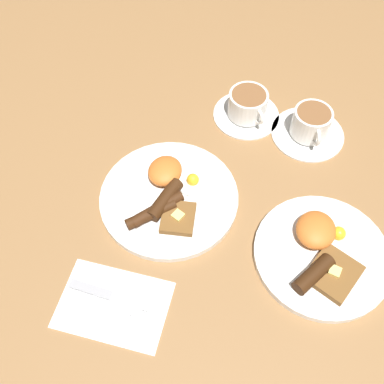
{
  "coord_description": "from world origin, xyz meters",
  "views": [
    {
      "loc": [
        0.45,
        0.22,
        0.78
      ],
      "look_at": [
        -0.02,
        0.04,
        0.03
      ],
      "focal_mm": 42.0,
      "sensor_mm": 36.0,
      "label": 1
    }
  ],
  "objects_px": {
    "spoon": "(133,318)",
    "breakfast_plate_near": "(168,196)",
    "knife": "(111,296)",
    "teacup_far": "(310,126)",
    "breakfast_plate_far": "(322,252)",
    "teacup_near": "(247,107)"
  },
  "relations": [
    {
      "from": "breakfast_plate_far",
      "to": "knife",
      "type": "xyz_separation_m",
      "value": [
        0.21,
        -0.34,
        -0.01
      ]
    },
    {
      "from": "breakfast_plate_near",
      "to": "knife",
      "type": "height_order",
      "value": "breakfast_plate_near"
    },
    {
      "from": "breakfast_plate_near",
      "to": "teacup_far",
      "type": "xyz_separation_m",
      "value": [
        -0.27,
        0.23,
        0.02
      ]
    },
    {
      "from": "breakfast_plate_far",
      "to": "teacup_far",
      "type": "relative_size",
      "value": 1.57
    },
    {
      "from": "teacup_near",
      "to": "knife",
      "type": "distance_m",
      "value": 0.52
    },
    {
      "from": "spoon",
      "to": "breakfast_plate_near",
      "type": "bearing_deg",
      "value": 97.78
    },
    {
      "from": "breakfast_plate_far",
      "to": "breakfast_plate_near",
      "type": "bearing_deg",
      "value": -92.93
    },
    {
      "from": "teacup_near",
      "to": "knife",
      "type": "bearing_deg",
      "value": -11.13
    },
    {
      "from": "teacup_near",
      "to": "teacup_far",
      "type": "bearing_deg",
      "value": 87.27
    },
    {
      "from": "breakfast_plate_far",
      "to": "teacup_near",
      "type": "height_order",
      "value": "teacup_near"
    },
    {
      "from": "breakfast_plate_far",
      "to": "teacup_near",
      "type": "distance_m",
      "value": 0.38
    },
    {
      "from": "breakfast_plate_far",
      "to": "teacup_far",
      "type": "bearing_deg",
      "value": -162.98
    },
    {
      "from": "breakfast_plate_near",
      "to": "knife",
      "type": "relative_size",
      "value": 1.57
    },
    {
      "from": "breakfast_plate_far",
      "to": "teacup_far",
      "type": "height_order",
      "value": "teacup_far"
    },
    {
      "from": "teacup_far",
      "to": "knife",
      "type": "xyz_separation_m",
      "value": [
        0.5,
        -0.25,
        -0.02
      ]
    },
    {
      "from": "teacup_near",
      "to": "teacup_far",
      "type": "xyz_separation_m",
      "value": [
        0.01,
        0.15,
        0.0
      ]
    },
    {
      "from": "teacup_far",
      "to": "teacup_near",
      "type": "bearing_deg",
      "value": -92.73
    },
    {
      "from": "teacup_far",
      "to": "knife",
      "type": "relative_size",
      "value": 0.91
    },
    {
      "from": "breakfast_plate_far",
      "to": "spoon",
      "type": "relative_size",
      "value": 1.51
    },
    {
      "from": "breakfast_plate_near",
      "to": "knife",
      "type": "bearing_deg",
      "value": -4.5
    },
    {
      "from": "spoon",
      "to": "teacup_far",
      "type": "bearing_deg",
      "value": 69.54
    },
    {
      "from": "breakfast_plate_near",
      "to": "knife",
      "type": "xyz_separation_m",
      "value": [
        0.23,
        -0.02,
        -0.01
      ]
    }
  ]
}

